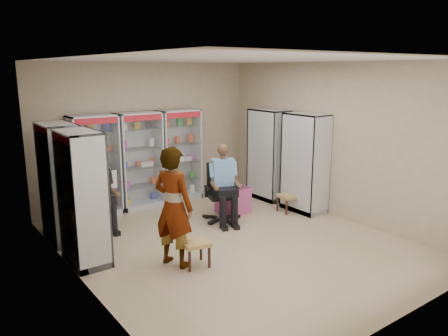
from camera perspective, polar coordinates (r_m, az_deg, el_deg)
floor at (r=7.47m, az=1.04°, el=-9.68°), size 6.00×6.00×0.00m
room_shell at (r=6.96m, az=1.11°, el=5.47°), size 5.02×6.02×3.01m
cabinet_back_left at (r=8.91m, az=-16.49°, el=0.23°), size 0.90×0.50×2.00m
cabinet_back_mid at (r=9.26m, az=-10.97°, el=0.99°), size 0.90×0.50×2.00m
cabinet_back_right at (r=9.69m, az=-5.90°, el=1.68°), size 0.90×0.50×2.00m
cabinet_right_far at (r=9.74m, az=5.82°, el=1.73°), size 0.90×0.50×2.00m
cabinet_right_near at (r=8.97m, az=10.52°, el=0.63°), size 0.90×0.50×2.00m
cabinet_left_far at (r=7.77m, az=-20.56°, el=-1.85°), size 0.90×0.50×2.00m
cabinet_left_near at (r=6.75m, az=-17.97°, el=-3.80°), size 0.90×0.50×2.00m
wooden_chair at (r=8.29m, az=-16.14°, el=-4.45°), size 0.42×0.42×0.94m
seated_customer at (r=8.19m, az=-16.11°, el=-3.20°), size 0.44×0.60×1.34m
office_chair at (r=8.34m, az=-0.38°, el=-3.23°), size 0.77×0.77×1.11m
seated_shopkeeper at (r=8.26m, az=-0.17°, el=-2.30°), size 0.65×0.76×1.41m
pink_trunk at (r=8.88m, az=1.16°, el=-4.18°), size 0.59×0.57×0.53m
tea_glass at (r=8.78m, az=1.29°, el=-2.27°), size 0.07×0.07×0.09m
woven_stool_a at (r=9.03m, az=8.31°, el=-4.58°), size 0.40×0.40×0.36m
woven_stool_b at (r=6.59m, az=-3.75°, el=-11.05°), size 0.45×0.45×0.39m
standing_man at (r=6.41m, az=-6.62°, el=-5.07°), size 0.65×0.77×1.79m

